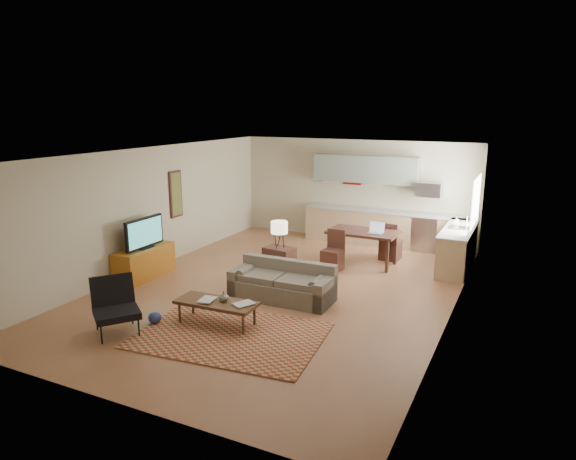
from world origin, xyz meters
The scene contains 25 objects.
room centered at (0.00, 0.00, 1.35)m, with size 9.00×9.00×9.00m.
kitchen_counter_back centered at (0.90, 4.18, 0.46)m, with size 4.26×0.64×0.92m, color tan, non-canonical shape.
kitchen_counter_right centered at (2.93, 3.00, 0.46)m, with size 0.64×2.26×0.92m, color tan, non-canonical shape.
kitchen_range centered at (2.00, 4.18, 0.45)m, with size 0.62×0.62×0.90m, color #A5A8AD.
kitchen_microwave centered at (2.00, 4.20, 1.55)m, with size 0.62×0.40×0.35m, color #A5A8AD.
upper_cabinets centered at (0.30, 4.33, 1.95)m, with size 2.80×0.34×0.70m, color gray.
window_right centered at (3.23, 3.00, 1.55)m, with size 0.02×1.40×1.05m, color white.
wall_art_left centered at (-3.21, 0.90, 1.55)m, with size 0.06×0.42×1.10m, color olive, non-canonical shape.
triptych centered at (-0.10, 4.47, 1.75)m, with size 1.70×0.04×0.50m, color #F2DDC3, non-canonical shape.
rug centered at (0.23, -2.28, 0.01)m, with size 2.88×2.00×0.02m, color maroon.
sofa centered at (0.25, -0.49, 0.35)m, with size 2.02×0.88×0.70m, color #6B6254, non-canonical shape.
coffee_table centered at (-0.21, -1.99, 0.21)m, with size 1.38×0.55×0.42m, color #482D1A, non-canonical shape.
book_a centered at (-0.48, -2.06, 0.43)m, with size 0.29×0.36×0.03m, color maroon.
book_b centered at (0.17, -1.87, 0.42)m, with size 0.37×0.40×0.03m, color navy.
vase centered at (-0.10, -1.94, 0.50)m, with size 0.20×0.20×0.17m, color black.
armchair centered at (-1.45, -2.98, 0.45)m, with size 0.78×0.78×0.90m, color black, non-canonical shape.
tv_credenza centered at (-2.96, -0.60, 0.33)m, with size 0.54×1.41×0.65m, color #945514, non-canonical shape.
tv centered at (-2.90, -0.60, 0.98)m, with size 0.11×1.09×0.65m, color black, non-canonical shape.
console_table centered at (-0.28, 0.46, 0.36)m, with size 0.61×0.41×0.71m, color #3B2019, non-canonical shape.
table_lamp centered at (-0.28, 0.46, 1.00)m, with size 0.35×0.35×0.57m, color beige, non-canonical shape.
dining_table centered at (0.93, 2.30, 0.40)m, with size 1.56×0.89×0.79m, color #3B2019, non-canonical shape.
dining_chair_near centered at (0.45, 1.64, 0.44)m, with size 0.42×0.44×0.89m, color #3B2019, non-canonical shape.
dining_chair_far centered at (1.41, 2.97, 0.46)m, with size 0.44×0.46×0.92m, color #3B2019, non-canonical shape.
laptop centered at (1.24, 2.20, 0.92)m, with size 0.33×0.25×0.25m, color #A5A8AD, non-canonical shape.
soap_bottle centered at (2.83, 3.25, 1.02)m, with size 0.09×0.09×0.19m, color #F2DDC3.
Camera 1 is at (4.33, -8.65, 3.55)m, focal length 32.00 mm.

